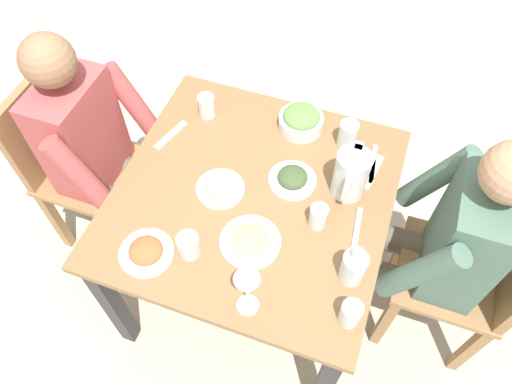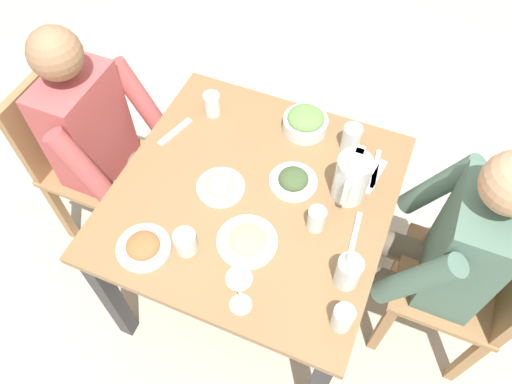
# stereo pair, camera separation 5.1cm
# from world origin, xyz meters

# --- Properties ---
(ground_plane) EXTENTS (8.00, 8.00, 0.00)m
(ground_plane) POSITION_xyz_m (0.00, 0.00, 0.00)
(ground_plane) COLOR #B7AD99
(dining_table) EXTENTS (0.97, 0.97, 0.75)m
(dining_table) POSITION_xyz_m (0.00, 0.00, 0.63)
(dining_table) COLOR olive
(dining_table) RESTS_ON ground_plane
(chair_near) EXTENTS (0.40, 0.40, 0.90)m
(chair_near) POSITION_xyz_m (-0.05, -0.86, 0.51)
(chair_near) COLOR #997047
(chair_near) RESTS_ON ground_plane
(chair_far) EXTENTS (0.40, 0.40, 0.90)m
(chair_far) POSITION_xyz_m (-0.09, 0.86, 0.51)
(chair_far) COLOR #997047
(chair_far) RESTS_ON ground_plane
(diner_near) EXTENTS (0.48, 0.53, 1.19)m
(diner_near) POSITION_xyz_m (-0.05, -0.66, 0.66)
(diner_near) COLOR #B24C4C
(diner_near) RESTS_ON ground_plane
(diner_far) EXTENTS (0.48, 0.53, 1.19)m
(diner_far) POSITION_xyz_m (-0.09, 0.66, 0.66)
(diner_far) COLOR #4C6B5B
(diner_far) RESTS_ON ground_plane
(water_pitcher) EXTENTS (0.16, 0.12, 0.19)m
(water_pitcher) POSITION_xyz_m (-0.13, 0.31, 0.84)
(water_pitcher) COLOR silver
(water_pitcher) RESTS_ON dining_table
(salad_bowl) EXTENTS (0.17, 0.17, 0.09)m
(salad_bowl) POSITION_xyz_m (-0.36, 0.07, 0.79)
(salad_bowl) COLOR white
(salad_bowl) RESTS_ON dining_table
(plate_fries) EXTENTS (0.21, 0.21, 0.04)m
(plate_fries) POSITION_xyz_m (0.19, 0.06, 0.76)
(plate_fries) COLOR white
(plate_fries) RESTS_ON dining_table
(plate_rice_curry) EXTENTS (0.18, 0.18, 0.05)m
(plate_rice_curry) POSITION_xyz_m (0.35, -0.25, 0.76)
(plate_rice_curry) COLOR white
(plate_rice_curry) RESTS_ON dining_table
(plate_beans) EXTENTS (0.18, 0.18, 0.05)m
(plate_beans) POSITION_xyz_m (0.03, -0.12, 0.76)
(plate_beans) COLOR white
(plate_beans) RESTS_ON dining_table
(plate_dolmas) EXTENTS (0.18, 0.18, 0.05)m
(plate_dolmas) POSITION_xyz_m (-0.10, 0.12, 0.77)
(plate_dolmas) COLOR white
(plate_dolmas) RESTS_ON dining_table
(water_glass_far_right) EXTENTS (0.07, 0.07, 0.09)m
(water_glass_far_right) POSITION_xyz_m (0.29, -0.12, 0.79)
(water_glass_far_right) COLOR silver
(water_glass_far_right) RESTS_ON dining_table
(water_glass_far_left) EXTENTS (0.07, 0.07, 0.09)m
(water_glass_far_left) POSITION_xyz_m (0.34, 0.43, 0.79)
(water_glass_far_left) COLOR silver
(water_glass_far_left) RESTS_ON dining_table
(water_glass_by_pitcher) EXTENTS (0.06, 0.06, 0.09)m
(water_glass_by_pitcher) POSITION_xyz_m (0.04, 0.25, 0.79)
(water_glass_by_pitcher) COLOR silver
(water_glass_by_pitcher) RESTS_ON dining_table
(water_glass_near_right) EXTENTS (0.07, 0.07, 0.11)m
(water_glass_near_right) POSITION_xyz_m (-0.34, 0.26, 0.80)
(water_glass_near_right) COLOR silver
(water_glass_near_right) RESTS_ON dining_table
(water_glass_near_left) EXTENTS (0.07, 0.07, 0.10)m
(water_glass_near_left) POSITION_xyz_m (-0.30, -0.30, 0.80)
(water_glass_near_left) COLOR silver
(water_glass_near_left) RESTS_ON dining_table
(wine_glass) EXTENTS (0.08, 0.08, 0.20)m
(wine_glass) POSITION_xyz_m (0.40, 0.13, 0.89)
(wine_glass) COLOR silver
(wine_glass) RESTS_ON dining_table
(oil_carafe) EXTENTS (0.08, 0.08, 0.16)m
(oil_carafe) POSITION_xyz_m (0.20, 0.40, 0.80)
(oil_carafe) COLOR silver
(oil_carafe) RESTS_ON dining_table
(fork_near) EXTENTS (0.17, 0.07, 0.01)m
(fork_near) POSITION_xyz_m (-0.15, -0.39, 0.75)
(fork_near) COLOR silver
(fork_near) RESTS_ON dining_table
(knife_near) EXTENTS (0.19, 0.04, 0.01)m
(knife_near) POSITION_xyz_m (-0.27, 0.38, 0.75)
(knife_near) COLOR silver
(knife_near) RESTS_ON dining_table
(fork_far) EXTENTS (0.17, 0.05, 0.01)m
(fork_far) POSITION_xyz_m (-0.24, 0.39, 0.75)
(fork_far) COLOR silver
(fork_far) RESTS_ON dining_table
(knife_far) EXTENTS (0.19, 0.04, 0.01)m
(knife_far) POSITION_xyz_m (0.03, 0.39, 0.75)
(knife_far) COLOR silver
(knife_far) RESTS_ON dining_table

